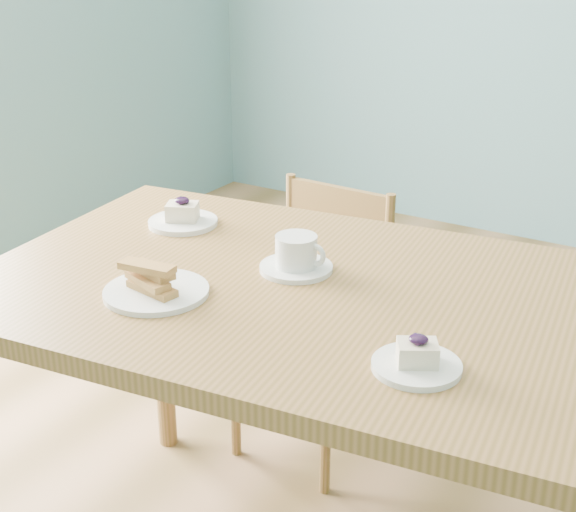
{
  "coord_description": "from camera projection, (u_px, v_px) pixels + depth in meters",
  "views": [
    {
      "loc": [
        0.37,
        -1.49,
        1.53
      ],
      "look_at": [
        -0.48,
        -0.12,
        0.86
      ],
      "focal_mm": 50.0,
      "sensor_mm": 36.0,
      "label": 1
    }
  ],
  "objects": [
    {
      "name": "room",
      "position": [
        551.0,
        34.0,
        1.42
      ],
      "size": [
        5.01,
        5.01,
        2.71
      ],
      "color": "#9E7149",
      "rests_on": "ground"
    },
    {
      "name": "dining_table",
      "position": [
        337.0,
        328.0,
        1.68
      ],
      "size": [
        1.64,
        1.06,
        0.83
      ],
      "rotation": [
        0.0,
        0.0,
        0.12
      ],
      "color": "olive",
      "rests_on": "ground"
    },
    {
      "name": "dining_chair",
      "position": [
        315.0,
        323.0,
        2.4
      ],
      "size": [
        0.39,
        0.38,
        0.82
      ],
      "rotation": [
        0.0,
        0.0,
        -0.04
      ],
      "color": "olive",
      "rests_on": "ground"
    },
    {
      "name": "cheesecake_plate_near",
      "position": [
        417.0,
        360.0,
        1.36
      ],
      "size": [
        0.15,
        0.15,
        0.06
      ],
      "rotation": [
        0.0,
        0.0,
        0.52
      ],
      "color": "silver",
      "rests_on": "dining_table"
    },
    {
      "name": "cheesecake_plate_far",
      "position": [
        183.0,
        218.0,
        2.01
      ],
      "size": [
        0.17,
        0.17,
        0.07
      ],
      "rotation": [
        0.0,
        0.0,
        0.45
      ],
      "color": "silver",
      "rests_on": "dining_table"
    },
    {
      "name": "coffee_cup",
      "position": [
        297.0,
        256.0,
        1.74
      ],
      "size": [
        0.16,
        0.16,
        0.08
      ],
      "rotation": [
        0.0,
        0.0,
        0.02
      ],
      "color": "silver",
      "rests_on": "dining_table"
    },
    {
      "name": "biscotti_plate",
      "position": [
        156.0,
        285.0,
        1.63
      ],
      "size": [
        0.22,
        0.22,
        0.07
      ],
      "rotation": [
        0.0,
        0.0,
        -0.07
      ],
      "color": "silver",
      "rests_on": "dining_table"
    }
  ]
}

